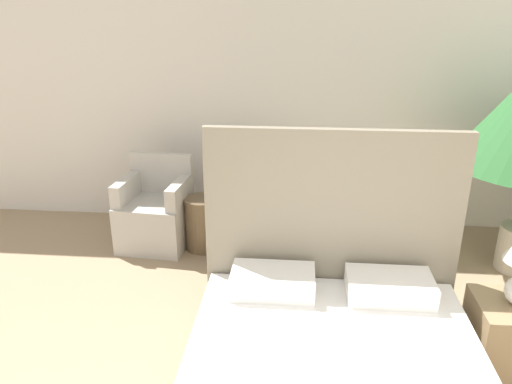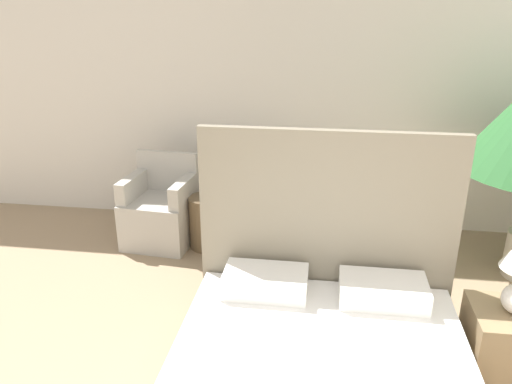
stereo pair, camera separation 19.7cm
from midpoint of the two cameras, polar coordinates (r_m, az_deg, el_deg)
The scene contains 4 objects.
wall_back at distance 5.00m, azimuth 4.48°, elevation 12.28°, with size 10.00×0.06×2.90m.
armchair_near_window_left at distance 4.85m, azimuth -12.58°, elevation -2.71°, with size 0.66×0.62×0.85m.
armchair_near_window_right at distance 4.66m, azimuth -1.58°, elevation -3.18°, with size 0.63×0.59×0.85m.
side_table at distance 4.72m, azimuth -7.26°, elevation -3.58°, with size 0.34×0.34×0.50m.
Camera 1 is at (-0.04, -0.79, 2.20)m, focal length 35.00 mm.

